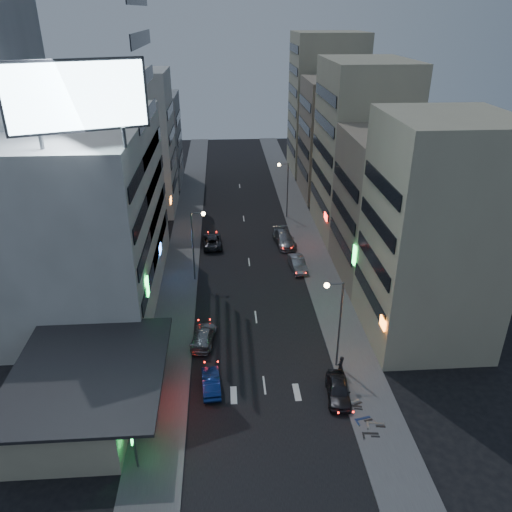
{
  "coord_description": "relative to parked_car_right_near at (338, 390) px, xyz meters",
  "views": [
    {
      "loc": [
        -2.82,
        -27.34,
        27.12
      ],
      "look_at": [
        0.23,
        17.16,
        5.15
      ],
      "focal_mm": 35.0,
      "sensor_mm": 36.0,
      "label": 1
    }
  ],
  "objects": [
    {
      "name": "road_car_blue",
      "position": [
        -9.87,
        1.65,
        -0.08
      ],
      "size": [
        1.68,
        4.08,
        1.31
      ],
      "primitive_type": "imported",
      "rotation": [
        0.0,
        0.0,
        3.21
      ],
      "color": "navy",
      "rests_on": "ground"
    },
    {
      "name": "parked_car_right_near",
      "position": [
        0.0,
        0.0,
        0.0
      ],
      "size": [
        2.15,
        4.45,
        1.46
      ],
      "primitive_type": "imported",
      "rotation": [
        0.0,
        0.0,
        -0.1
      ],
      "color": "#27272D",
      "rests_on": "ground"
    },
    {
      "name": "road_car_silver",
      "position": [
        -10.6,
        7.93,
        -0.05
      ],
      "size": [
        2.59,
        4.95,
        1.37
      ],
      "primitive_type": "imported",
      "rotation": [
        0.0,
        0.0,
        2.99
      ],
      "color": "gray",
      "rests_on": "ground"
    },
    {
      "name": "billboard",
      "position": [
        -18.59,
        7.73,
        20.93
      ],
      "size": [
        9.52,
        3.75,
        6.2
      ],
      "rotation": [
        0.0,
        0.0,
        0.35
      ],
      "color": "#595B60",
      "rests_on": "white_building"
    },
    {
      "name": "food_court",
      "position": [
        -19.5,
        -0.24,
        1.25
      ],
      "size": [
        11.0,
        13.0,
        3.88
      ],
      "color": "tan",
      "rests_on": "ground"
    },
    {
      "name": "shophouse_far",
      "position": [
        9.4,
        32.76,
        10.27
      ],
      "size": [
        10.0,
        14.0,
        22.0
      ],
      "primitive_type": "cube",
      "color": "tan",
      "rests_on": "ground"
    },
    {
      "name": "sidewalk_right",
      "position": [
        2.4,
        27.76,
        -0.67
      ],
      "size": [
        4.0,
        120.0,
        0.12
      ],
      "primitive_type": "cube",
      "color": "#4C4C4F",
      "rests_on": "ground"
    },
    {
      "name": "street_lamp_right_near",
      "position": [
        0.3,
        3.76,
        4.63
      ],
      "size": [
        1.6,
        0.44,
        8.02
      ],
      "color": "#595B60",
      "rests_on": "sidewalk_right"
    },
    {
      "name": "scooter_black_b",
      "position": [
        1.64,
        -1.22,
        -0.08
      ],
      "size": [
        0.96,
        1.82,
        1.06
      ],
      "primitive_type": null,
      "rotation": [
        0.0,
        0.0,
        1.34
      ],
      "color": "black",
      "rests_on": "sidewalk_right"
    },
    {
      "name": "far_left_a",
      "position": [
        -21.1,
        42.76,
        9.27
      ],
      "size": [
        11.0,
        10.0,
        20.0
      ],
      "primitive_type": "cube",
      "color": "silver",
      "rests_on": "ground"
    },
    {
      "name": "white_building",
      "position": [
        -22.6,
        17.76,
        8.27
      ],
      "size": [
        14.0,
        24.0,
        18.0
      ],
      "primitive_type": "cube",
      "color": "silver",
      "rests_on": "ground"
    },
    {
      "name": "far_right_a",
      "position": [
        9.9,
        47.76,
        8.27
      ],
      "size": [
        11.0,
        12.0,
        18.0
      ],
      "primitive_type": "cube",
      "color": "gray",
      "rests_on": "ground"
    },
    {
      "name": "ground",
      "position": [
        -5.6,
        -2.24,
        -0.73
      ],
      "size": [
        180.0,
        180.0,
        0.0
      ],
      "primitive_type": "plane",
      "color": "black",
      "rests_on": "ground"
    },
    {
      "name": "shophouse_near",
      "position": [
        9.4,
        8.26,
        9.27
      ],
      "size": [
        10.0,
        11.0,
        20.0
      ],
      "primitive_type": "cube",
      "color": "tan",
      "rests_on": "ground"
    },
    {
      "name": "street_lamp_right_far",
      "position": [
        0.3,
        37.76,
        4.63
      ],
      "size": [
        1.6,
        0.44,
        8.02
      ],
      "color": "#595B60",
      "rests_on": "sidewalk_right"
    },
    {
      "name": "parked_car_right_far",
      "position": [
        -0.79,
        28.47,
        0.08
      ],
      "size": [
        2.94,
        5.83,
        1.62
      ],
      "primitive_type": "imported",
      "rotation": [
        0.0,
        0.0,
        0.12
      ],
      "color": "gray",
      "rests_on": "ground"
    },
    {
      "name": "parked_car_right_mid",
      "position": [
        -0.07,
        21.56,
        -0.0
      ],
      "size": [
        1.97,
        4.56,
        1.46
      ],
      "primitive_type": "imported",
      "rotation": [
        0.0,
        0.0,
        0.1
      ],
      "color": "#999AA1",
      "rests_on": "ground"
    },
    {
      "name": "parked_car_left",
      "position": [
        -10.07,
        28.74,
        -0.02
      ],
      "size": [
        2.7,
        5.26,
        1.42
      ],
      "primitive_type": "imported",
      "rotation": [
        0.0,
        0.0,
        3.21
      ],
      "color": "#27282D",
      "rests_on": "ground"
    },
    {
      "name": "scooter_blue",
      "position": [
        1.91,
        -2.26,
        -0.05
      ],
      "size": [
        0.99,
        1.92,
        1.12
      ],
      "primitive_type": null,
      "rotation": [
        0.0,
        0.0,
        1.79
      ],
      "color": "navy",
      "rests_on": "sidewalk_right"
    },
    {
      "name": "shophouse_mid",
      "position": [
        9.9,
        19.76,
        7.27
      ],
      "size": [
        11.0,
        12.0,
        16.0
      ],
      "primitive_type": "cube",
      "color": "gray",
      "rests_on": "ground"
    },
    {
      "name": "far_left_b",
      "position": [
        -21.6,
        55.76,
        6.77
      ],
      "size": [
        12.0,
        10.0,
        15.0
      ],
      "primitive_type": "cube",
      "color": "gray",
      "rests_on": "ground"
    },
    {
      "name": "scooter_black_a",
      "position": [
        2.11,
        -3.93,
        -0.08
      ],
      "size": [
        0.75,
        1.79,
        1.06
      ],
      "primitive_type": null,
      "rotation": [
        0.0,
        0.0,
        1.47
      ],
      "color": "black",
      "rests_on": "sidewalk_right"
    },
    {
      "name": "scooter_silver_a",
      "position": [
        2.79,
        -3.0,
        -0.03
      ],
      "size": [
        0.9,
        1.98,
        1.17
      ],
      "primitive_type": null,
      "rotation": [
        0.0,
        0.0,
        1.43
      ],
      "color": "#9DA0A5",
      "rests_on": "sidewalk_right"
    },
    {
      "name": "far_right_b",
      "position": [
        10.4,
        61.76,
        11.27
      ],
      "size": [
        12.0,
        12.0,
        24.0
      ],
      "primitive_type": "cube",
      "color": "tan",
      "rests_on": "ground"
    },
    {
      "name": "scooter_silver_b",
      "position": [
        1.53,
        -0.45,
        -0.04
      ],
      "size": [
        1.28,
        1.97,
        1.15
      ],
      "primitive_type": null,
      "rotation": [
        0.0,
        0.0,
        1.95
      ],
      "color": "#ABADB3",
      "rests_on": "sidewalk_right"
    },
    {
      "name": "person",
      "position": [
        0.7,
        2.4,
        0.33
      ],
      "size": [
        0.81,
        0.8,
        1.89
      ],
      "primitive_type": "imported",
      "rotation": [
        0.0,
        0.0,
        3.9
      ],
      "color": "black",
      "rests_on": "sidewalk_right"
    },
    {
      "name": "sidewalk_left",
      "position": [
        -13.6,
        27.76,
        -0.67
      ],
      "size": [
        4.0,
        120.0,
        0.12
      ],
      "primitive_type": "cube",
      "color": "#4C4C4F",
      "rests_on": "ground"
    },
    {
      "name": "street_lamp_left",
      "position": [
        -11.5,
        19.76,
        4.63
      ],
      "size": [
        1.6,
        0.44,
        8.02
      ],
      "color": "#595B60",
      "rests_on": "sidewalk_left"
    }
  ]
}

